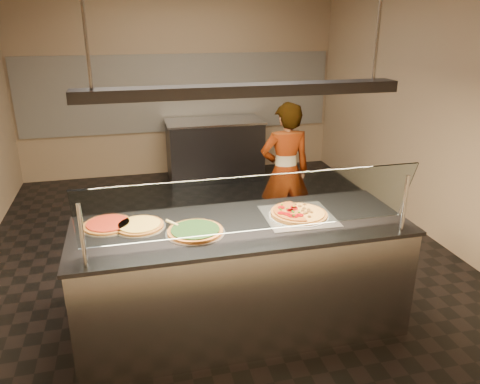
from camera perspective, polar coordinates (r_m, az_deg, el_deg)
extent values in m
cube|color=black|center=(5.18, -2.66, -7.51)|extent=(5.00, 6.00, 0.02)
cube|color=#998263|center=(7.61, -7.48, 13.39)|extent=(5.00, 0.02, 3.00)
cube|color=#998263|center=(1.95, 14.60, -8.53)|extent=(5.00, 0.02, 3.00)
cube|color=#998263|center=(5.70, 23.03, 9.58)|extent=(0.02, 6.00, 3.00)
cube|color=silver|center=(7.61, -7.38, 11.87)|extent=(4.90, 0.02, 1.20)
cube|color=#B7B7BC|center=(3.83, 0.24, -10.49)|extent=(2.55, 0.90, 0.90)
cube|color=#2E2E33|center=(3.62, 0.25, -4.17)|extent=(2.59, 0.94, 0.03)
cylinder|color=#B7B7BC|center=(3.08, -18.67, -5.11)|extent=(0.03, 0.03, 0.44)
cylinder|color=#B7B7BC|center=(3.62, 19.45, -1.33)|extent=(0.03, 0.03, 0.44)
cube|color=white|center=(3.19, 1.75, -1.50)|extent=(2.35, 0.18, 0.47)
cube|color=silver|center=(3.78, 7.13, -2.90)|extent=(0.56, 0.56, 0.01)
cylinder|color=silver|center=(3.78, 7.14, -2.80)|extent=(0.48, 0.48, 0.01)
cylinder|color=#660203|center=(3.81, 6.57, -1.82)|extent=(0.06, 0.06, 0.01)
cylinder|color=#660203|center=(3.78, 6.58, -1.96)|extent=(0.06, 0.06, 0.01)
cylinder|color=#660203|center=(3.80, 5.02, -1.83)|extent=(0.06, 0.06, 0.01)
cylinder|color=#660203|center=(3.75, 6.08, -2.13)|extent=(0.06, 0.06, 0.01)
cylinder|color=#660203|center=(3.74, 6.21, -2.24)|extent=(0.06, 0.06, 0.01)
cylinder|color=#660203|center=(3.69, 5.00, -2.51)|extent=(0.06, 0.06, 0.01)
cylinder|color=#660203|center=(3.67, 5.72, -2.63)|extent=(0.06, 0.06, 0.01)
cylinder|color=#660203|center=(3.64, 6.27, -2.86)|extent=(0.06, 0.06, 0.01)
cylinder|color=#660203|center=(3.64, 6.68, -2.89)|extent=(0.06, 0.06, 0.01)
cylinder|color=#660203|center=(3.67, 7.30, -2.75)|extent=(0.06, 0.06, 0.01)
cube|color=#19590F|center=(3.81, 6.55, -1.74)|extent=(0.02, 0.02, 0.01)
cube|color=#19590F|center=(3.85, 5.10, -1.47)|extent=(0.02, 0.02, 0.01)
cube|color=#19590F|center=(3.77, 5.75, -1.97)|extent=(0.02, 0.02, 0.01)
cube|color=#19590F|center=(3.75, 4.95, -2.07)|extent=(0.02, 0.02, 0.01)
cube|color=#19590F|center=(3.73, 6.38, -2.28)|extent=(0.01, 0.02, 0.01)
cube|color=#19590F|center=(3.72, 6.48, -2.36)|extent=(0.02, 0.02, 0.01)
cube|color=#19590F|center=(3.64, 6.54, -2.86)|extent=(0.02, 0.02, 0.01)
cube|color=#19590F|center=(3.72, 7.19, -2.39)|extent=(0.02, 0.02, 0.01)
sphere|color=#513014|center=(3.69, 8.41, -2.98)|extent=(0.03, 0.03, 0.03)
sphere|color=#513014|center=(3.74, 7.82, -2.61)|extent=(0.03, 0.03, 0.03)
sphere|color=#513014|center=(3.75, 7.99, -2.54)|extent=(0.03, 0.03, 0.03)
sphere|color=#513014|center=(3.76, 8.09, -2.49)|extent=(0.03, 0.03, 0.03)
sphere|color=#513014|center=(3.78, 8.65, -2.43)|extent=(0.03, 0.03, 0.03)
sphere|color=#513014|center=(3.79, 8.37, -2.31)|extent=(0.03, 0.03, 0.03)
sphere|color=#513014|center=(3.82, 8.31, -2.15)|extent=(0.03, 0.03, 0.03)
sphere|color=#513014|center=(3.79, 7.63, -2.25)|extent=(0.03, 0.03, 0.03)
sphere|color=#513014|center=(3.84, 7.78, -2.00)|extent=(0.03, 0.03, 0.03)
sphere|color=#513014|center=(3.92, 7.84, -1.49)|extent=(0.03, 0.03, 0.03)
sphere|color=#513014|center=(3.88, 7.28, -1.70)|extent=(0.03, 0.03, 0.03)
sphere|color=#513014|center=(3.92, 6.68, -1.46)|extent=(0.03, 0.03, 0.03)
cylinder|color=silver|center=(3.49, -5.48, -4.92)|extent=(0.44, 0.44, 0.01)
cylinder|color=brown|center=(3.48, -5.49, -4.73)|extent=(0.41, 0.41, 0.02)
cylinder|color=black|center=(3.48, -5.50, -4.51)|extent=(0.36, 0.36, 0.01)
cylinder|color=silver|center=(3.65, -12.14, -4.13)|extent=(0.39, 0.39, 0.01)
cylinder|color=brown|center=(3.64, -12.15, -3.97)|extent=(0.36, 0.36, 0.02)
cylinder|color=gold|center=(3.64, -12.16, -3.79)|extent=(0.32, 0.32, 0.01)
cylinder|color=silver|center=(3.72, -15.77, -3.95)|extent=(0.40, 0.40, 0.01)
cylinder|color=brown|center=(3.72, -15.79, -3.80)|extent=(0.37, 0.37, 0.02)
cylinder|color=#700605|center=(3.71, -15.80, -3.62)|extent=(0.32, 0.32, 0.01)
cube|color=#B7B7BC|center=(3.57, -6.02, -3.84)|extent=(0.17, 0.16, 0.00)
cylinder|color=tan|center=(3.60, -8.25, -3.73)|extent=(0.10, 0.13, 0.02)
cube|color=#2E2E33|center=(7.44, -3.09, 5.10)|extent=(1.46, 0.70, 0.90)
cube|color=#B7B7BC|center=(7.33, -3.16, 8.61)|extent=(1.50, 0.74, 0.03)
imported|color=black|center=(5.29, 5.52, 2.44)|extent=(0.58, 0.39, 1.58)
cube|color=#2E2E33|center=(3.32, 0.27, 12.29)|extent=(2.30, 0.18, 0.08)
cylinder|color=#B7B7BC|center=(3.19, -18.67, 20.78)|extent=(0.02, 0.02, 1.01)
cylinder|color=#B7B7BC|center=(3.66, 16.75, 20.82)|extent=(0.02, 0.02, 1.01)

